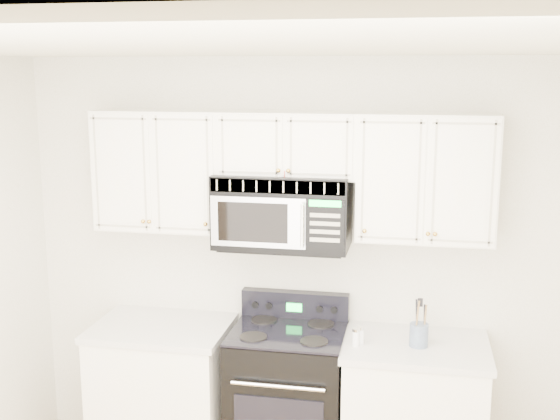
# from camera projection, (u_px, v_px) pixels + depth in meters

# --- Properties ---
(room) EXTENTS (3.51, 3.51, 2.61)m
(room) POSITION_uv_depth(u_px,v_px,m) (219.00, 373.00, 2.86)
(room) COLOR olive
(room) RESTS_ON ground
(base_cabinet_left) EXTENTS (0.86, 0.65, 0.92)m
(base_cabinet_left) POSITION_uv_depth(u_px,v_px,m) (164.00, 396.00, 4.57)
(base_cabinet_left) COLOR white
(base_cabinet_left) RESTS_ON ground
(base_cabinet_right) EXTENTS (0.86, 0.65, 0.92)m
(base_cabinet_right) POSITION_uv_depth(u_px,v_px,m) (413.00, 419.00, 4.27)
(base_cabinet_right) COLOR white
(base_cabinet_right) RESTS_ON ground
(range) EXTENTS (0.70, 0.64, 1.10)m
(range) POSITION_uv_depth(u_px,v_px,m) (288.00, 398.00, 4.42)
(range) COLOR black
(range) RESTS_ON ground
(upper_cabinets) EXTENTS (2.44, 0.37, 0.75)m
(upper_cabinets) POSITION_uv_depth(u_px,v_px,m) (289.00, 167.00, 4.26)
(upper_cabinets) COLOR white
(upper_cabinets) RESTS_ON ground
(microwave) EXTENTS (0.82, 0.46, 0.45)m
(microwave) POSITION_uv_depth(u_px,v_px,m) (283.00, 210.00, 4.28)
(microwave) COLOR black
(microwave) RESTS_ON ground
(utensil_crock) EXTENTS (0.11, 0.11, 0.29)m
(utensil_crock) POSITION_uv_depth(u_px,v_px,m) (419.00, 334.00, 4.11)
(utensil_crock) COLOR slate
(utensil_crock) RESTS_ON base_cabinet_right
(shaker_salt) EXTENTS (0.05, 0.05, 0.11)m
(shaker_salt) POSITION_uv_depth(u_px,v_px,m) (356.00, 337.00, 4.12)
(shaker_salt) COLOR white
(shaker_salt) RESTS_ON base_cabinet_right
(shaker_pepper) EXTENTS (0.05, 0.05, 0.11)m
(shaker_pepper) POSITION_uv_depth(u_px,v_px,m) (360.00, 335.00, 4.15)
(shaker_pepper) COLOR white
(shaker_pepper) RESTS_ON base_cabinet_right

